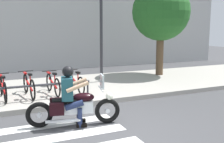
{
  "coord_description": "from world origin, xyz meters",
  "views": [
    {
      "loc": [
        -1.97,
        -5.25,
        2.27
      ],
      "look_at": [
        0.89,
        1.19,
        1.11
      ],
      "focal_mm": 42.27,
      "sensor_mm": 36.0,
      "label": 1
    }
  ],
  "objects_px": {
    "bike_rack": "(44,86)",
    "tree_near_rack": "(161,12)",
    "rider": "(71,92)",
    "bicycle_0": "(3,88)",
    "motorcycle": "(74,107)",
    "bicycle_2": "(53,84)",
    "street_lamp": "(101,21)",
    "bicycle_3": "(75,82)",
    "bicycle_1": "(29,85)"
  },
  "relations": [
    {
      "from": "bike_rack",
      "to": "tree_near_rack",
      "type": "xyz_separation_m",
      "value": [
        5.62,
        2.24,
        2.42
      ]
    },
    {
      "from": "street_lamp",
      "to": "tree_near_rack",
      "type": "xyz_separation_m",
      "value": [
        3.04,
        0.4,
        0.41
      ]
    },
    {
      "from": "street_lamp",
      "to": "motorcycle",
      "type": "bearing_deg",
      "value": -119.8
    },
    {
      "from": "motorcycle",
      "to": "rider",
      "type": "distance_m",
      "value": 0.37
    },
    {
      "from": "bicycle_2",
      "to": "motorcycle",
      "type": "bearing_deg",
      "value": -90.62
    },
    {
      "from": "street_lamp",
      "to": "bicycle_0",
      "type": "bearing_deg",
      "value": -160.94
    },
    {
      "from": "bike_rack",
      "to": "tree_near_rack",
      "type": "distance_m",
      "value": 6.52
    },
    {
      "from": "bicycle_1",
      "to": "bike_rack",
      "type": "height_order",
      "value": "bicycle_1"
    },
    {
      "from": "rider",
      "to": "tree_near_rack",
      "type": "distance_m",
      "value": 7.19
    },
    {
      "from": "bicycle_3",
      "to": "street_lamp",
      "type": "bearing_deg",
      "value": 41.31
    },
    {
      "from": "rider",
      "to": "bicycle_1",
      "type": "relative_size",
      "value": 0.83
    },
    {
      "from": "bike_rack",
      "to": "bicycle_0",
      "type": "bearing_deg",
      "value": 153.8
    },
    {
      "from": "tree_near_rack",
      "to": "bicycle_2",
      "type": "bearing_deg",
      "value": -162.22
    },
    {
      "from": "bicycle_2",
      "to": "tree_near_rack",
      "type": "distance_m",
      "value": 6.05
    },
    {
      "from": "street_lamp",
      "to": "tree_near_rack",
      "type": "relative_size",
      "value": 0.99
    },
    {
      "from": "bicycle_0",
      "to": "rider",
      "type": "bearing_deg",
      "value": -61.8
    },
    {
      "from": "bicycle_2",
      "to": "bicycle_3",
      "type": "bearing_deg",
      "value": 0.04
    },
    {
      "from": "bicycle_3",
      "to": "bike_rack",
      "type": "relative_size",
      "value": 0.57
    },
    {
      "from": "motorcycle",
      "to": "bicycle_2",
      "type": "distance_m",
      "value": 2.63
    },
    {
      "from": "bicycle_1",
      "to": "bike_rack",
      "type": "relative_size",
      "value": 0.6
    },
    {
      "from": "bicycle_1",
      "to": "tree_near_rack",
      "type": "distance_m",
      "value": 6.71
    },
    {
      "from": "street_lamp",
      "to": "bicycle_2",
      "type": "bearing_deg",
      "value": -149.87
    },
    {
      "from": "bicycle_0",
      "to": "bicycle_2",
      "type": "distance_m",
      "value": 1.5
    },
    {
      "from": "motorcycle",
      "to": "bicycle_2",
      "type": "height_order",
      "value": "motorcycle"
    },
    {
      "from": "motorcycle",
      "to": "rider",
      "type": "relative_size",
      "value": 1.53
    },
    {
      "from": "rider",
      "to": "bicycle_0",
      "type": "height_order",
      "value": "rider"
    },
    {
      "from": "street_lamp",
      "to": "bike_rack",
      "type": "bearing_deg",
      "value": -144.6
    },
    {
      "from": "bicycle_0",
      "to": "bicycle_1",
      "type": "bearing_deg",
      "value": -0.03
    },
    {
      "from": "rider",
      "to": "tree_near_rack",
      "type": "xyz_separation_m",
      "value": [
        5.35,
        4.29,
        2.16
      ]
    },
    {
      "from": "bicycle_1",
      "to": "bicycle_3",
      "type": "bearing_deg",
      "value": 0.03
    },
    {
      "from": "motorcycle",
      "to": "rider",
      "type": "xyz_separation_m",
      "value": [
        -0.08,
        0.02,
        0.36
      ]
    },
    {
      "from": "street_lamp",
      "to": "tree_near_rack",
      "type": "distance_m",
      "value": 3.09
    },
    {
      "from": "bicycle_1",
      "to": "street_lamp",
      "type": "height_order",
      "value": "street_lamp"
    },
    {
      "from": "motorcycle",
      "to": "rider",
      "type": "bearing_deg",
      "value": 164.74
    },
    {
      "from": "bicycle_2",
      "to": "bicycle_1",
      "type": "bearing_deg",
      "value": -179.98
    },
    {
      "from": "rider",
      "to": "street_lamp",
      "type": "height_order",
      "value": "street_lamp"
    },
    {
      "from": "motorcycle",
      "to": "bicycle_1",
      "type": "distance_m",
      "value": 2.73
    },
    {
      "from": "bicycle_2",
      "to": "bicycle_0",
      "type": "bearing_deg",
      "value": 179.99
    },
    {
      "from": "bike_rack",
      "to": "tree_near_rack",
      "type": "relative_size",
      "value": 0.66
    },
    {
      "from": "bicycle_0",
      "to": "street_lamp",
      "type": "distance_m",
      "value": 4.45
    },
    {
      "from": "bike_rack",
      "to": "street_lamp",
      "type": "height_order",
      "value": "street_lamp"
    },
    {
      "from": "street_lamp",
      "to": "bicycle_1",
      "type": "bearing_deg",
      "value": -156.57
    },
    {
      "from": "street_lamp",
      "to": "tree_near_rack",
      "type": "height_order",
      "value": "tree_near_rack"
    },
    {
      "from": "bicycle_1",
      "to": "bicycle_0",
      "type": "bearing_deg",
      "value": 179.97
    },
    {
      "from": "rider",
      "to": "bike_rack",
      "type": "xyz_separation_m",
      "value": [
        -0.27,
        2.05,
        -0.26
      ]
    },
    {
      "from": "bicycle_3",
      "to": "street_lamp",
      "type": "xyz_separation_m",
      "value": [
        1.46,
        1.28,
        2.09
      ]
    },
    {
      "from": "street_lamp",
      "to": "tree_near_rack",
      "type": "bearing_deg",
      "value": 7.5
    },
    {
      "from": "tree_near_rack",
      "to": "bicycle_3",
      "type": "bearing_deg",
      "value": -159.48
    },
    {
      "from": "bicycle_2",
      "to": "bike_rack",
      "type": "bearing_deg",
      "value": -124.09
    },
    {
      "from": "motorcycle",
      "to": "street_lamp",
      "type": "distance_m",
      "value": 4.98
    }
  ]
}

